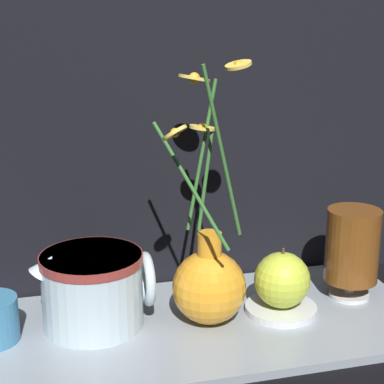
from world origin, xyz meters
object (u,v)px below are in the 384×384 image
object	(u,v)px
vase_with_flowers	(208,279)
ceramic_pitcher	(93,286)
orange_fruit	(282,280)
tea_glass	(352,247)

from	to	relation	value
vase_with_flowers	ceramic_pitcher	distance (m)	0.16
ceramic_pitcher	orange_fruit	world-z (taller)	ceramic_pitcher
vase_with_flowers	ceramic_pitcher	world-z (taller)	vase_with_flowers
vase_with_flowers	tea_glass	bearing A→B (deg)	4.46
orange_fruit	vase_with_flowers	bearing A→B (deg)	178.66
vase_with_flowers	tea_glass	world-z (taller)	vase_with_flowers
tea_glass	orange_fruit	distance (m)	0.13
ceramic_pitcher	tea_glass	xyz separation A→B (m)	(0.39, -0.01, 0.02)
vase_with_flowers	orange_fruit	distance (m)	0.11
vase_with_flowers	orange_fruit	bearing A→B (deg)	-1.34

